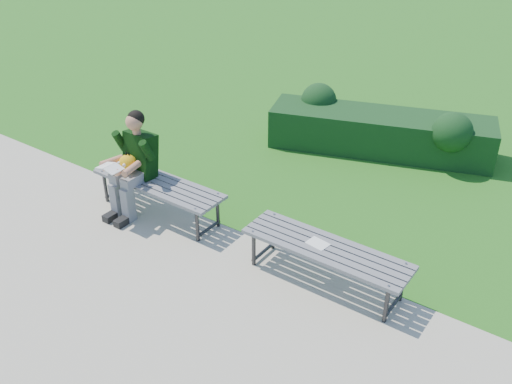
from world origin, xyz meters
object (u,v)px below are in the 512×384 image
at_px(bench_left, 158,186).
at_px(seated_boy, 133,161).
at_px(hedge, 380,129).
at_px(paper_sheet, 318,244).
at_px(bench_right, 326,251).

bearing_deg(bench_left, seated_boy, -162.93).
height_order(hedge, seated_boy, seated_boy).
relative_size(seated_boy, paper_sheet, 5.46).
distance_m(hedge, seated_boy, 3.85).
height_order(bench_left, seated_boy, seated_boy).
relative_size(bench_left, bench_right, 1.00).
relative_size(hedge, seated_boy, 2.60).
bearing_deg(bench_right, bench_left, -179.85).
relative_size(bench_left, paper_sheet, 7.48).
height_order(hedge, bench_left, hedge).
relative_size(hedge, paper_sheet, 14.19).
height_order(bench_right, seated_boy, seated_boy).
xyz_separation_m(hedge, paper_sheet, (0.79, -3.30, 0.12)).
bearing_deg(paper_sheet, bench_right, 0.00).
distance_m(hedge, paper_sheet, 3.40).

